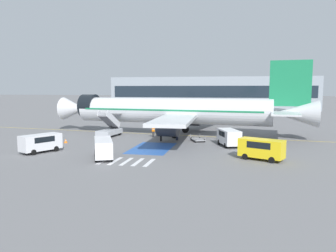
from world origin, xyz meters
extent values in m
plane|color=slate|center=(0.00, 0.00, 0.00)|extent=(600.00, 600.00, 0.00)
cube|color=gold|center=(-1.45, -0.86, 0.00)|extent=(74.60, 8.05, 0.01)
cube|color=#2856A8|center=(-1.45, -12.88, 0.00)|extent=(4.78, 8.46, 0.01)
cube|color=silver|center=(-4.45, -20.68, 0.00)|extent=(0.44, 3.60, 0.01)
cube|color=silver|center=(-3.25, -20.68, 0.00)|extent=(0.44, 3.60, 0.01)
cube|color=silver|center=(-2.05, -20.68, 0.00)|extent=(0.44, 3.60, 0.01)
cube|color=silver|center=(-0.85, -20.68, 0.00)|extent=(0.44, 3.60, 0.01)
cube|color=silver|center=(0.35, -20.68, 0.00)|extent=(0.44, 3.60, 0.01)
cylinder|color=silver|center=(-1.45, -0.86, 3.85)|extent=(31.24, 7.23, 4.00)
cone|color=silver|center=(-19.06, 0.99, 3.85)|extent=(4.79, 4.36, 3.92)
cone|color=silver|center=(16.94, -2.80, 3.85)|extent=(6.37, 4.45, 3.84)
cylinder|color=black|center=(-16.07, 0.68, 4.35)|extent=(2.81, 4.27, 4.04)
cube|color=#197A4C|center=(-1.45, -0.86, 4.05)|extent=(28.79, 7.05, 0.24)
cube|color=silver|center=(0.77, -9.27, 3.25)|extent=(5.34, 15.62, 0.44)
cylinder|color=#38383D|center=(-0.46, -7.95, 1.89)|extent=(3.11, 2.51, 2.22)
cube|color=silver|center=(2.47, 6.90, 3.25)|extent=(8.40, 16.16, 0.44)
cylinder|color=#38383D|center=(1.00, 5.87, 1.89)|extent=(3.11, 2.51, 2.22)
cube|color=#197A4C|center=(16.05, -2.70, 8.08)|extent=(5.61, 0.94, 6.46)
cube|color=silver|center=(15.05, -6.42, 4.05)|extent=(4.25, 6.75, 0.24)
cube|color=silver|center=(15.85, 1.14, 4.05)|extent=(4.25, 6.75, 0.24)
cylinder|color=#38383D|center=(-12.24, 0.28, 1.94)|extent=(0.20, 0.20, 3.03)
cylinder|color=black|center=(-12.24, 0.28, 0.42)|extent=(0.86, 0.37, 0.84)
cylinder|color=#38383D|center=(-0.21, -4.11, 1.90)|extent=(0.24, 0.24, 2.70)
cylinder|color=black|center=(-0.21, -4.11, 0.55)|extent=(1.16, 0.71, 1.10)
cylinder|color=#38383D|center=(0.44, 2.06, 1.90)|extent=(0.24, 0.24, 2.70)
cylinder|color=black|center=(0.44, 2.06, 0.55)|extent=(1.16, 0.71, 1.10)
cube|color=#ADB2BA|center=(-10.41, -4.54, 0.70)|extent=(2.69, 5.00, 0.70)
cylinder|color=black|center=(-11.17, -2.77, 0.35)|extent=(0.29, 0.72, 0.70)
cylinder|color=black|center=(-9.31, -2.97, 0.35)|extent=(0.29, 0.72, 0.70)
cylinder|color=black|center=(-11.52, -6.12, 0.35)|extent=(0.29, 0.72, 0.70)
cylinder|color=black|center=(-9.66, -6.31, 0.35)|extent=(0.29, 0.72, 0.70)
cube|color=#4C4C51|center=(-10.41, -4.54, 2.17)|extent=(1.86, 4.28, 2.38)
cube|color=#4C4C51|center=(-10.17, -2.27, 3.29)|extent=(1.76, 1.27, 0.12)
cube|color=silver|center=(-11.18, -4.46, 2.64)|extent=(0.53, 4.52, 3.07)
cube|color=silver|center=(-9.65, -4.62, 2.64)|extent=(0.53, 4.52, 3.07)
cube|color=#38383D|center=(7.97, 19.75, 0.78)|extent=(9.21, 2.99, 0.60)
cube|color=silver|center=(3.53, 19.51, 1.28)|extent=(2.15, 2.48, 1.60)
cube|color=black|center=(2.52, 19.45, 1.60)|extent=(0.15, 2.00, 0.70)
cylinder|color=#B7BCC4|center=(8.37, 19.77, 2.33)|extent=(6.39, 2.83, 2.50)
cylinder|color=gold|center=(8.37, 19.77, 2.33)|extent=(0.49, 2.56, 2.55)
cylinder|color=black|center=(4.00, 18.34, 0.48)|extent=(0.97, 0.33, 0.96)
cylinder|color=black|center=(3.87, 20.71, 0.48)|extent=(0.97, 0.33, 0.96)
cylinder|color=black|center=(8.54, 18.59, 0.48)|extent=(0.97, 0.33, 0.96)
cylinder|color=black|center=(8.41, 20.96, 0.48)|extent=(0.97, 0.33, 0.96)
cylinder|color=black|center=(11.06, 18.73, 0.48)|extent=(0.97, 0.33, 0.96)
cylinder|color=black|center=(10.93, 21.10, 0.48)|extent=(0.97, 0.33, 0.96)
cube|color=silver|center=(7.84, -9.41, 1.22)|extent=(3.30, 4.85, 1.80)
cube|color=black|center=(7.84, -9.41, 1.62)|extent=(2.64, 2.97, 0.65)
cylinder|color=black|center=(9.13, -10.42, 0.32)|extent=(0.41, 0.67, 0.64)
cylinder|color=black|center=(7.50, -11.01, 0.32)|extent=(0.41, 0.67, 0.64)
cylinder|color=black|center=(8.19, -7.81, 0.32)|extent=(0.41, 0.67, 0.64)
cylinder|color=black|center=(6.55, -8.40, 0.32)|extent=(0.41, 0.67, 0.64)
cube|color=yellow|center=(11.34, -17.12, 1.25)|extent=(4.83, 3.47, 1.85)
cube|color=black|center=(11.34, -17.12, 1.65)|extent=(3.00, 2.65, 0.67)
cylinder|color=black|center=(9.74, -17.27, 0.32)|extent=(0.67, 0.45, 0.64)
cylinder|color=black|center=(10.41, -15.81, 0.32)|extent=(0.67, 0.45, 0.64)
cylinder|color=black|center=(12.28, -18.44, 0.32)|extent=(0.67, 0.45, 0.64)
cylinder|color=black|center=(12.95, -16.97, 0.32)|extent=(0.67, 0.45, 0.64)
cube|color=silver|center=(-5.01, -19.59, 1.17)|extent=(3.81, 5.52, 1.71)
cube|color=black|center=(-5.01, -19.59, 1.55)|extent=(2.84, 3.38, 0.61)
cylinder|color=black|center=(-6.44, -18.45, 0.32)|extent=(0.45, 0.66, 0.64)
cylinder|color=black|center=(-4.97, -17.77, 0.32)|extent=(0.45, 0.66, 0.64)
cylinder|color=black|center=(-5.06, -21.41, 0.32)|extent=(0.45, 0.66, 0.64)
cylinder|color=black|center=(-3.59, -20.73, 0.32)|extent=(0.45, 0.66, 0.64)
cube|color=silver|center=(-13.34, -18.16, 1.20)|extent=(3.70, 4.90, 1.77)
cube|color=black|center=(-13.34, -18.16, 1.59)|extent=(2.81, 3.09, 0.64)
cylinder|color=black|center=(-13.47, -16.51, 0.32)|extent=(0.47, 0.66, 0.64)
cylinder|color=black|center=(-11.94, -17.28, 0.32)|extent=(0.47, 0.66, 0.64)
cylinder|color=black|center=(-14.74, -19.04, 0.32)|extent=(0.47, 0.66, 0.64)
cylinder|color=black|center=(-13.21, -19.80, 0.32)|extent=(0.47, 0.66, 0.64)
cube|color=gray|center=(3.49, -6.37, 0.26)|extent=(2.44, 2.99, 0.12)
cylinder|color=black|center=(2.48, -5.69, 0.20)|extent=(0.26, 0.41, 0.40)
cylinder|color=black|center=(3.65, -5.16, 0.20)|extent=(0.26, 0.41, 0.40)
cylinder|color=black|center=(3.34, -7.58, 0.20)|extent=(0.26, 0.41, 0.40)
cylinder|color=black|center=(4.51, -7.06, 0.20)|extent=(0.26, 0.41, 0.40)
cylinder|color=gray|center=(2.37, -5.57, 0.59)|extent=(0.05, 0.05, 0.55)
cylinder|color=gray|center=(3.63, -5.00, 0.59)|extent=(0.05, 0.05, 0.55)
cylinder|color=gray|center=(3.36, -7.75, 0.59)|extent=(0.05, 0.05, 0.55)
cylinder|color=gray|center=(4.62, -7.18, 0.59)|extent=(0.05, 0.05, 0.55)
cylinder|color=#2D2D33|center=(-3.63, -4.05, 0.44)|extent=(0.14, 0.14, 0.87)
cylinder|color=#2D2D33|center=(-3.48, -3.97, 0.44)|extent=(0.14, 0.14, 0.87)
cube|color=orange|center=(-3.56, -4.01, 1.22)|extent=(0.47, 0.39, 0.69)
cube|color=silver|center=(-3.56, -4.01, 1.22)|extent=(0.49, 0.40, 0.06)
sphere|color=beige|center=(-3.56, -4.01, 1.68)|extent=(0.24, 0.24, 0.24)
cylinder|color=#2D2D33|center=(6.80, -5.60, 0.38)|extent=(0.14, 0.14, 0.77)
cylinder|color=#2D2D33|center=(6.70, -5.47, 0.38)|extent=(0.14, 0.14, 0.77)
cube|color=yellow|center=(6.75, -5.54, 1.07)|extent=(0.44, 0.46, 0.61)
cube|color=silver|center=(6.75, -5.54, 1.07)|extent=(0.45, 0.48, 0.06)
sphere|color=brown|center=(6.75, -5.54, 1.48)|extent=(0.21, 0.21, 0.21)
cylinder|color=#191E38|center=(0.56, -6.01, 0.45)|extent=(0.14, 0.14, 0.90)
cylinder|color=#191E38|center=(0.39, -6.00, 0.45)|extent=(0.14, 0.14, 0.90)
cube|color=orange|center=(0.47, -6.01, 1.26)|extent=(0.43, 0.24, 0.71)
cube|color=silver|center=(0.47, -6.01, 1.26)|extent=(0.44, 0.25, 0.06)
sphere|color=tan|center=(0.47, -6.01, 1.74)|extent=(0.24, 0.24, 0.24)
cylinder|color=black|center=(-1.64, -7.38, 0.39)|extent=(0.14, 0.14, 0.78)
cylinder|color=black|center=(-1.55, -7.24, 0.39)|extent=(0.14, 0.14, 0.78)
cube|color=orange|center=(-1.59, -7.31, 1.09)|extent=(0.40, 0.47, 0.62)
cube|color=silver|center=(-1.59, -7.31, 1.09)|extent=(0.42, 0.49, 0.06)
sphere|color=tan|center=(-1.59, -7.31, 1.51)|extent=(0.21, 0.21, 0.21)
cone|color=orange|center=(-13.93, -11.50, 0.27)|extent=(0.49, 0.49, 0.55)
cylinder|color=white|center=(-13.93, -11.50, 0.30)|extent=(0.27, 0.27, 0.07)
cone|color=orange|center=(12.45, -9.04, 0.23)|extent=(0.41, 0.41, 0.45)
cylinder|color=white|center=(12.45, -9.04, 0.25)|extent=(0.22, 0.22, 0.05)
cube|color=#89939E|center=(-0.43, 68.53, 5.73)|extent=(72.63, 12.00, 11.47)
cube|color=#19232D|center=(-0.43, 62.48, 6.31)|extent=(69.72, 0.10, 4.01)
camera|label=1|loc=(8.77, -51.63, 7.35)|focal=35.00mm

